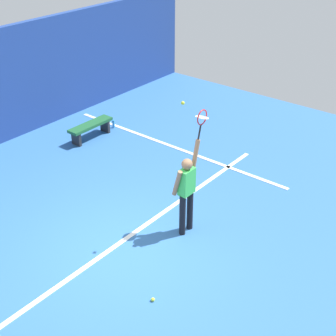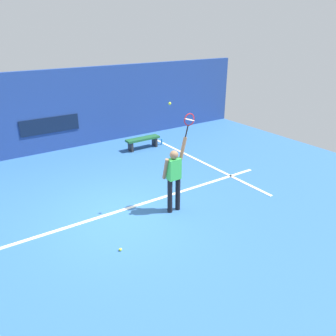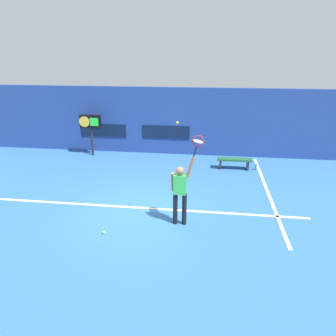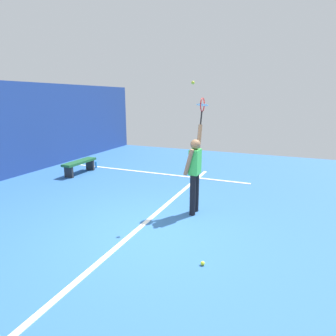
{
  "view_description": "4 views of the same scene",
  "coord_description": "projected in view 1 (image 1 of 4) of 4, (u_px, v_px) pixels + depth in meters",
  "views": [
    {
      "loc": [
        -5.41,
        -5.53,
        6.23
      ],
      "look_at": [
        1.28,
        -0.12,
        1.33
      ],
      "focal_mm": 53.18,
      "sensor_mm": 36.0,
      "label": 1
    },
    {
      "loc": [
        -3.17,
        -6.92,
        4.5
      ],
      "look_at": [
        1.25,
        -0.36,
        1.15
      ],
      "focal_mm": 35.82,
      "sensor_mm": 36.0,
      "label": 2
    },
    {
      "loc": [
        1.99,
        -8.32,
        4.52
      ],
      "look_at": [
        0.9,
        -0.18,
        1.5
      ],
      "focal_mm": 33.67,
      "sensor_mm": 36.0,
      "label": 3
    },
    {
      "loc": [
        -4.56,
        -2.41,
        2.57
      ],
      "look_at": [
        1.04,
        -0.05,
        1.06
      ],
      "focal_mm": 30.53,
      "sensor_mm": 36.0,
      "label": 4
    }
  ],
  "objects": [
    {
      "name": "tennis_ball",
      "position": [
        183.0,
        103.0,
        8.85
      ],
      "size": [
        0.07,
        0.07,
        0.07
      ],
      "primitive_type": "sphere",
      "color": "#CCE033"
    },
    {
      "name": "court_baseline",
      "position": [
        116.0,
        246.0,
        9.86
      ],
      "size": [
        10.0,
        0.1,
        0.01
      ],
      "primitive_type": "cube",
      "color": "white",
      "rests_on": "ground_plane"
    },
    {
      "name": "court_bench",
      "position": [
        91.0,
        127.0,
        13.91
      ],
      "size": [
        1.4,
        0.36,
        0.45
      ],
      "color": "#1E592D",
      "rests_on": "ground_plane"
    },
    {
      "name": "court_sideline",
      "position": [
        172.0,
        146.0,
        13.61
      ],
      "size": [
        0.1,
        7.0,
        0.01
      ],
      "primitive_type": "cube",
      "color": "white",
      "rests_on": "ground_plane"
    },
    {
      "name": "ground_plane",
      "position": [
        122.0,
        250.0,
        9.76
      ],
      "size": [
        18.0,
        18.0,
        0.0
      ],
      "primitive_type": "plane",
      "color": "#2D609E"
    },
    {
      "name": "spare_ball",
      "position": [
        153.0,
        299.0,
        8.54
      ],
      "size": [
        0.07,
        0.07,
        0.07
      ],
      "primitive_type": "sphere",
      "color": "#CCE033",
      "rests_on": "ground_plane"
    },
    {
      "name": "tennis_racket",
      "position": [
        202.0,
        119.0,
        9.42
      ],
      "size": [
        0.38,
        0.27,
        0.63
      ],
      "color": "black"
    },
    {
      "name": "tennis_player",
      "position": [
        187.0,
        189.0,
        9.81
      ],
      "size": [
        0.63,
        0.31,
        1.98
      ],
      "color": "black",
      "rests_on": "ground_plane"
    },
    {
      "name": "water_bottle",
      "position": [
        114.0,
        124.0,
        14.62
      ],
      "size": [
        0.07,
        0.07,
        0.24
      ],
      "primitive_type": "cylinder",
      "color": "#338CD8",
      "rests_on": "ground_plane"
    }
  ]
}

